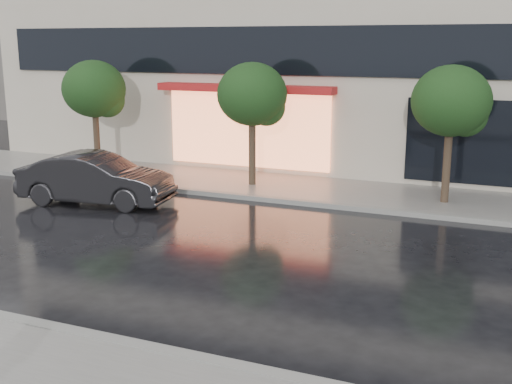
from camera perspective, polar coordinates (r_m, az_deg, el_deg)
The scene contains 9 objects.
ground at distance 10.88m, azimuth -6.88°, elevation -11.82°, with size 120.00×120.00×0.00m, color black.
sidewalk_far at distance 19.93m, azimuth 7.89°, elevation -0.06°, with size 60.00×3.50×0.12m, color slate.
curb_near at distance 10.08m, azimuth -9.79°, elevation -13.59°, with size 60.00×0.25×0.14m, color gray.
curb_far at distance 18.29m, azimuth 6.44°, elevation -1.18°, with size 60.00×0.25×0.14m, color gray.
bg_building_left at distance 47.77m, azimuth -21.34°, elevation 14.01°, with size 14.00×10.00×12.00m, color #59544F.
tree_far_west at distance 23.25m, azimuth -14.04°, elevation 8.70°, with size 2.20×2.20×3.99m.
tree_mid_west at distance 20.23m, azimuth -0.15°, elevation 8.48°, with size 2.20×2.20×3.99m.
tree_mid_east at distance 18.71m, azimuth 17.14°, elevation 7.52°, with size 2.20×2.20×3.99m.
parked_car at distance 19.04m, azimuth -14.06°, elevation 1.13°, with size 1.56×4.46×1.47m, color black.
Camera 1 is at (5.00, -8.50, 4.58)m, focal length 45.00 mm.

